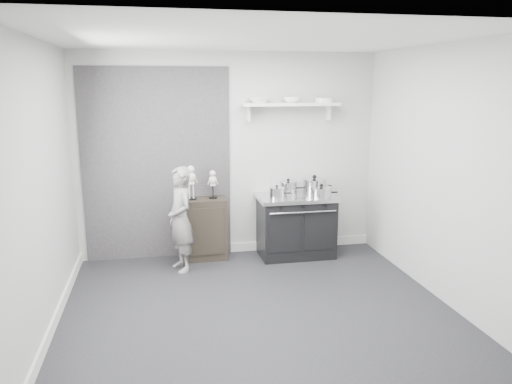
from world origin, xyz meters
TOP-DOWN VIEW (x-y plane):
  - ground at (0.00, 0.00)m, footprint 4.00×4.00m
  - room_shell at (-0.09, 0.15)m, footprint 4.02×3.62m
  - wall_shelf at (0.80, 1.68)m, footprint 1.30×0.26m
  - stove at (0.85, 1.48)m, footprint 1.03×0.65m
  - side_cabinet at (-0.40, 1.61)m, footprint 0.63×0.37m
  - child at (-0.70, 1.23)m, footprint 0.45×0.55m
  - pot_front_left at (0.55, 1.36)m, footprint 0.28×0.19m
  - pot_back_left at (0.76, 1.59)m, footprint 0.33×0.24m
  - pot_back_right at (1.12, 1.58)m, footprint 0.40×0.32m
  - pot_front_right at (1.14, 1.32)m, footprint 0.36×0.28m
  - skeleton_full at (-0.53, 1.61)m, footprint 0.14×0.09m
  - skeleton_torso at (-0.25, 1.61)m, footprint 0.12×0.08m
  - bowl_large at (0.38, 1.67)m, footprint 0.28×0.28m
  - bowl_small at (0.81, 1.67)m, footprint 0.23×0.23m
  - plate_stack at (1.26, 1.67)m, footprint 0.24×0.24m

SIDE VIEW (x-z plane):
  - ground at x=0.00m, z-range 0.00..0.00m
  - side_cabinet at x=-0.40m, z-range 0.00..0.81m
  - stove at x=0.85m, z-range 0.00..0.83m
  - child at x=-0.70m, z-range 0.00..1.31m
  - pot_front_right at x=1.14m, z-range 0.81..0.99m
  - pot_front_left at x=0.55m, z-range 0.81..1.00m
  - pot_back_left at x=0.76m, z-range 0.81..1.03m
  - pot_back_right at x=1.12m, z-range 0.80..1.06m
  - skeleton_torso at x=-0.25m, z-range 0.81..1.24m
  - skeleton_full at x=-0.53m, z-range 0.81..1.33m
  - room_shell at x=-0.09m, z-range 0.28..2.99m
  - wall_shelf at x=0.80m, z-range 1.89..2.13m
  - plate_stack at x=1.26m, z-range 2.04..2.10m
  - bowl_large at x=0.38m, z-range 2.04..2.11m
  - bowl_small at x=0.81m, z-range 2.04..2.11m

